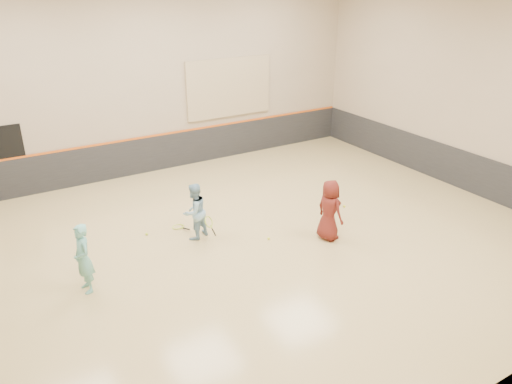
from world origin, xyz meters
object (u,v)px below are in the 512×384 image
girl (83,259)px  young_man (330,210)px  instructor (194,211)px  spare_racket (178,225)px

girl → young_man: bearing=75.7°
instructor → spare_racket: size_ratio=2.07×
instructor → spare_racket: instructor is taller
girl → instructor: (2.90, 0.91, -0.04)m
girl → instructor: size_ratio=1.05×
young_man → spare_racket: size_ratio=2.22×
instructor → young_man: young_man is taller
girl → spare_racket: size_ratio=2.17×
girl → instructor: bearing=101.4°
spare_racket → young_man: bearing=-39.6°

